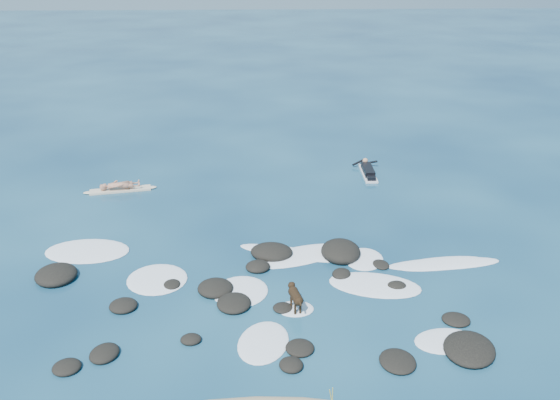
{
  "coord_description": "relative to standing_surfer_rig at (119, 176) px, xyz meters",
  "views": [
    {
      "loc": [
        0.11,
        -17.96,
        10.22
      ],
      "look_at": [
        0.97,
        4.0,
        0.9
      ],
      "focal_mm": 40.0,
      "sensor_mm": 36.0,
      "label": 1
    }
  ],
  "objects": [
    {
      "name": "standing_surfer_rig",
      "position": [
        0.0,
        0.0,
        0.0
      ],
      "size": [
        3.11,
        1.03,
        1.78
      ],
      "rotation": [
        0.0,
        0.0,
        0.19
      ],
      "color": "beige",
      "rests_on": "ground"
    },
    {
      "name": "reef_rocks",
      "position": [
        6.31,
        -8.53,
        -0.6
      ],
      "size": [
        13.85,
        7.44,
        0.61
      ],
      "color": "black",
      "rests_on": "ground"
    },
    {
      "name": "paddling_surfer_rig",
      "position": [
        11.11,
        1.68,
        -0.54
      ],
      "size": [
        1.24,
        2.74,
        0.48
      ],
      "rotation": [
        0.0,
        0.0,
        1.56
      ],
      "color": "silver",
      "rests_on": "ground"
    },
    {
      "name": "dog",
      "position": [
        7.03,
        -9.65,
        -0.2
      ],
      "size": [
        0.47,
        1.19,
        0.76
      ],
      "rotation": [
        0.0,
        0.0,
        1.8
      ],
      "color": "black",
      "rests_on": "ground"
    },
    {
      "name": "breaking_foam",
      "position": [
        6.9,
        -7.59,
        -0.69
      ],
      "size": [
        15.83,
        7.78,
        0.12
      ],
      "color": "white",
      "rests_on": "ground"
    },
    {
      "name": "ground",
      "position": [
        5.86,
        -7.4,
        -0.7
      ],
      "size": [
        160.0,
        160.0,
        0.0
      ],
      "primitive_type": "plane",
      "color": "#0A2642",
      "rests_on": "ground"
    }
  ]
}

